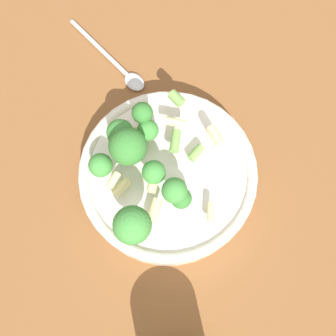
% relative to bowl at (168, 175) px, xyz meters
% --- Properties ---
extents(ground_plane, '(3.00, 3.00, 0.00)m').
position_rel_bowl_xyz_m(ground_plane, '(0.00, 0.00, -0.02)').
color(ground_plane, brown).
extents(bowl, '(0.24, 0.24, 0.05)m').
position_rel_bowl_xyz_m(bowl, '(0.00, 0.00, 0.00)').
color(bowl, silver).
rests_on(bowl, ground_plane).
extents(pasta_salad, '(0.17, 0.21, 0.08)m').
position_rel_bowl_xyz_m(pasta_salad, '(-0.03, -0.02, 0.06)').
color(pasta_salad, '#8CB766').
rests_on(pasta_salad, bowl).
extents(spoon, '(0.16, 0.10, 0.01)m').
position_rel_bowl_xyz_m(spoon, '(-0.12, 0.15, -0.02)').
color(spoon, silver).
rests_on(spoon, ground_plane).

